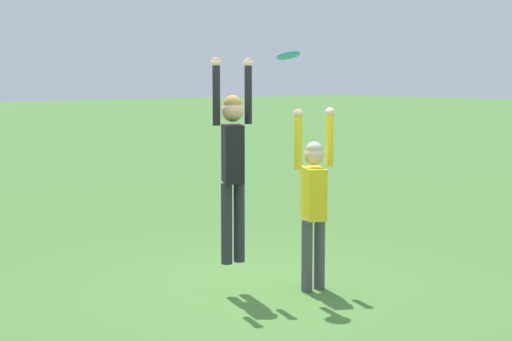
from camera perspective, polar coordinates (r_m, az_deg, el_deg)
ground_plane at (r=9.49m, az=0.09°, el=-7.91°), size 120.00×120.00×0.00m
person_jumping at (r=9.05m, az=-1.56°, el=1.06°), size 0.53×0.42×2.19m
person_defending at (r=9.27m, az=3.87°, el=-1.67°), size 0.57×0.46×1.99m
frisbee at (r=9.12m, az=2.17°, el=7.66°), size 0.25×0.24×0.09m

